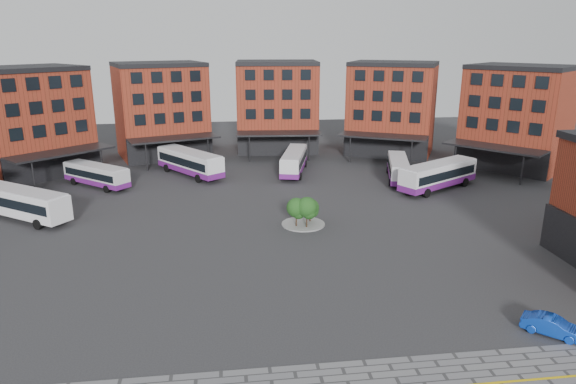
{
  "coord_description": "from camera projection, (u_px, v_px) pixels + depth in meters",
  "views": [
    {
      "loc": [
        -5.68,
        -36.34,
        18.25
      ],
      "look_at": [
        0.24,
        10.43,
        4.0
      ],
      "focal_mm": 32.0,
      "sensor_mm": 36.0,
      "label": 1
    }
  ],
  "objects": [
    {
      "name": "bus_a",
      "position": [
        23.0,
        202.0,
        53.0
      ],
      "size": [
        10.98,
        8.81,
        3.27
      ],
      "rotation": [
        0.0,
        0.0,
        0.96
      ],
      "color": "white",
      "rests_on": "ground"
    },
    {
      "name": "tree_island",
      "position": [
        305.0,
        210.0,
        51.21
      ],
      "size": [
        4.4,
        4.4,
        3.2
      ],
      "color": "gray",
      "rests_on": "ground"
    },
    {
      "name": "bus_b",
      "position": [
        96.0,
        175.0,
        64.93
      ],
      "size": [
        9.26,
        8.32,
        2.86
      ],
      "rotation": [
        0.0,
        0.0,
        0.87
      ],
      "color": "silver",
      "rests_on": "ground"
    },
    {
      "name": "blue_car",
      "position": [
        553.0,
        326.0,
        32.65
      ],
      "size": [
        3.64,
        3.47,
        1.23
      ],
      "primitive_type": "imported",
      "rotation": [
        0.0,
        0.0,
        0.83
      ],
      "color": "#0D38B0",
      "rests_on": "ground"
    },
    {
      "name": "bus_f",
      "position": [
        438.0,
        175.0,
        63.66
      ],
      "size": [
        11.83,
        8.56,
        3.41
      ],
      "rotation": [
        0.0,
        0.0,
        -1.04
      ],
      "color": "white",
      "rests_on": "ground"
    },
    {
      "name": "bus_e",
      "position": [
        398.0,
        168.0,
        68.03
      ],
      "size": [
        5.02,
        10.58,
        2.91
      ],
      "rotation": [
        0.0,
        0.0,
        -0.27
      ],
      "color": "silver",
      "rests_on": "ground"
    },
    {
      "name": "bus_d",
      "position": [
        294.0,
        161.0,
        71.43
      ],
      "size": [
        5.29,
        11.37,
        3.12
      ],
      "rotation": [
        0.0,
        0.0,
        -0.26
      ],
      "color": "white",
      "rests_on": "ground"
    },
    {
      "name": "ground",
      "position": [
        302.0,
        278.0,
        40.47
      ],
      "size": [
        160.0,
        160.0,
        0.0
      ],
      "primitive_type": "plane",
      "color": "#28282B",
      "rests_on": "ground"
    },
    {
      "name": "main_building",
      "position": [
        229.0,
        117.0,
        74.13
      ],
      "size": [
        94.14,
        42.48,
        14.6
      ],
      "color": "maroon",
      "rests_on": "ground"
    },
    {
      "name": "bus_c",
      "position": [
        190.0,
        162.0,
        70.17
      ],
      "size": [
        9.53,
        11.41,
        3.43
      ],
      "rotation": [
        0.0,
        0.0,
        0.64
      ],
      "color": "white",
      "rests_on": "ground"
    }
  ]
}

